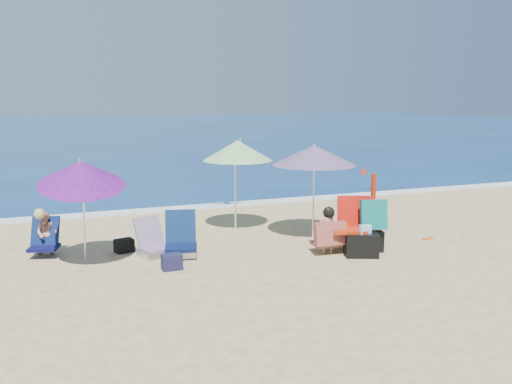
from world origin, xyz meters
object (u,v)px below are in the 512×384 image
object	(u,v)px
camp_chair_right	(367,231)
umbrella_blue	(82,173)
camp_chair_left	(358,238)
umbrella_turquoise	(314,155)
furled_umbrella	(371,197)
person_left	(46,233)
person_center	(328,231)
umbrella_striped	(238,150)
chair_navy	(180,244)
chair_rainbow	(154,247)

from	to	relation	value
camp_chair_right	umbrella_blue	bearing A→B (deg)	170.65
camp_chair_left	umbrella_turquoise	bearing A→B (deg)	101.43
furled_umbrella	person_left	bearing A→B (deg)	173.75
umbrella_turquoise	person_center	bearing A→B (deg)	-102.75
camp_chair_left	person_left	bearing A→B (deg)	159.70
umbrella_turquoise	furled_umbrella	size ratio (longest dim) A/B	1.38
umbrella_striped	chair_navy	bearing A→B (deg)	-138.44
chair_rainbow	person_center	size ratio (longest dim) A/B	0.86
umbrella_turquoise	person_left	xyz separation A→B (m)	(-5.24, 0.68, -1.34)
umbrella_turquoise	person_center	xyz separation A→B (m)	(-0.26, -1.14, -1.32)
umbrella_turquoise	camp_chair_left	xyz separation A→B (m)	(0.27, -1.36, -1.44)
furled_umbrella	person_center	world-z (taller)	furled_umbrella
chair_navy	furled_umbrella	bearing A→B (deg)	2.59
furled_umbrella	chair_rainbow	distance (m)	4.81
umbrella_striped	chair_rainbow	size ratio (longest dim) A/B	2.62
camp_chair_right	furled_umbrella	bearing A→B (deg)	54.20
camp_chair_left	person_center	bearing A→B (deg)	157.37
camp_chair_left	person_center	world-z (taller)	camp_chair_left
umbrella_striped	camp_chair_right	xyz separation A→B (m)	(1.82, -2.40, -1.42)
umbrella_blue	furled_umbrella	size ratio (longest dim) A/B	1.40
umbrella_blue	person_left	size ratio (longest dim) A/B	2.19
umbrella_turquoise	furled_umbrella	bearing A→B (deg)	-1.80
umbrella_striped	furled_umbrella	distance (m)	3.08
camp_chair_left	person_left	xyz separation A→B (m)	(-5.52, 2.04, 0.10)
umbrella_striped	person_left	xyz separation A→B (m)	(-4.00, -0.54, -1.37)
umbrella_blue	chair_navy	size ratio (longest dim) A/B	2.22
umbrella_turquoise	chair_navy	size ratio (longest dim) A/B	2.19
furled_umbrella	camp_chair_right	world-z (taller)	furled_umbrella
umbrella_turquoise	chair_navy	world-z (taller)	umbrella_turquoise
person_center	person_left	xyz separation A→B (m)	(-4.99, 1.82, -0.02)
umbrella_blue	chair_rainbow	distance (m)	1.90
person_left	umbrella_blue	bearing A→B (deg)	-56.95
umbrella_turquoise	chair_rainbow	bearing A→B (deg)	-177.10
umbrella_blue	person_left	bearing A→B (deg)	123.05
person_center	chair_navy	bearing A→B (deg)	161.15
chair_rainbow	person_left	world-z (taller)	person_left
chair_navy	person_center	bearing A→B (deg)	-18.85
umbrella_turquoise	umbrella_striped	xyz separation A→B (m)	(-1.25, 1.22, 0.03)
chair_navy	umbrella_striped	bearing A→B (deg)	41.56
umbrella_striped	camp_chair_left	xyz separation A→B (m)	(1.52, -2.58, -1.47)
umbrella_turquoise	umbrella_striped	size ratio (longest dim) A/B	0.98
camp_chair_left	umbrella_striped	bearing A→B (deg)	120.49
furled_umbrella	person_left	xyz separation A→B (m)	(-6.63, 0.73, -0.38)
chair_navy	chair_rainbow	bearing A→B (deg)	172.37
umbrella_striped	person_left	bearing A→B (deg)	-172.28
furled_umbrella	camp_chair_right	size ratio (longest dim) A/B	1.39
furled_umbrella	person_left	world-z (taller)	furled_umbrella
camp_chair_left	camp_chair_right	bearing A→B (deg)	32.34
umbrella_blue	person_center	world-z (taller)	umbrella_blue
camp_chair_left	person_center	xyz separation A→B (m)	(-0.53, 0.22, 0.12)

